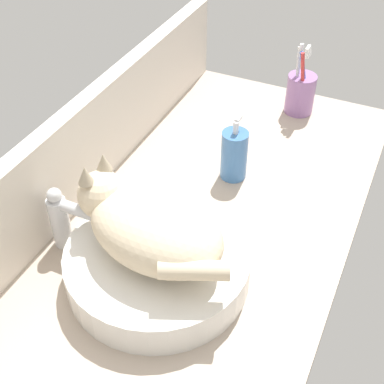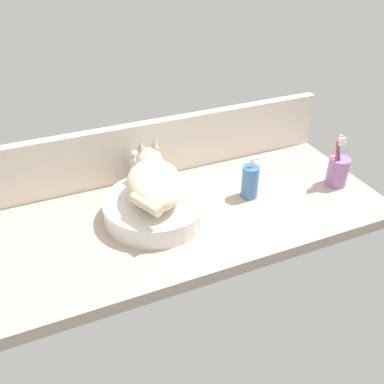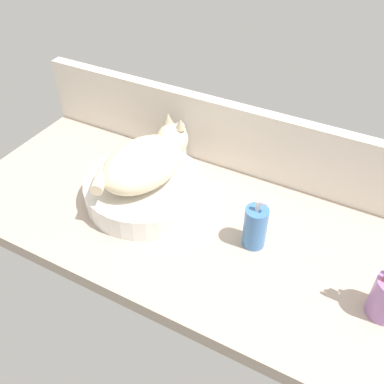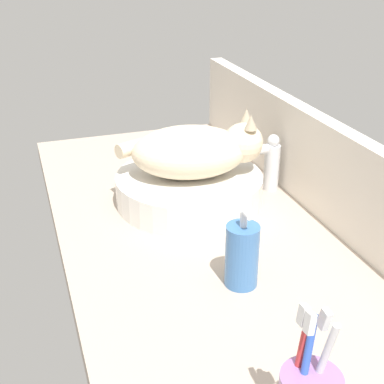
{
  "view_description": "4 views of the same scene",
  "coord_description": "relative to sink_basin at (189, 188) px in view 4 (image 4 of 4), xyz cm",
  "views": [
    {
      "loc": [
        -67.02,
        -30.53,
        74.98
      ],
      "look_at": [
        -1.14,
        0.04,
        11.98
      ],
      "focal_mm": 50.0,
      "sensor_mm": 36.0,
      "label": 1
    },
    {
      "loc": [
        -44.93,
        -102.8,
        81.65
      ],
      "look_at": [
        -0.92,
        -0.52,
        7.46
      ],
      "focal_mm": 40.0,
      "sensor_mm": 36.0,
      "label": 2
    },
    {
      "loc": [
        40.84,
        -70.86,
        79.81
      ],
      "look_at": [
        2.31,
        1.42,
        8.44
      ],
      "focal_mm": 40.0,
      "sensor_mm": 36.0,
      "label": 3
    },
    {
      "loc": [
        90.12,
        -32.59,
        54.85
      ],
      "look_at": [
        4.11,
        -3.42,
        10.72
      ],
      "focal_mm": 50.0,
      "sensor_mm": 36.0,
      "label": 4
    }
  ],
  "objects": [
    {
      "name": "soap_dispenser",
      "position": [
        32.72,
        -1.32,
        2.51
      ],
      "size": [
        5.74,
        5.74,
        14.64
      ],
      "color": "#3F72B2",
      "rests_on": "ground_plane"
    },
    {
      "name": "ground_plane",
      "position": [
        12.36,
        -1.5,
        -5.28
      ],
      "size": [
        124.29,
        56.93,
        4.0
      ],
      "primitive_type": "cube",
      "color": "#B2A08E"
    },
    {
      "name": "faucet",
      "position": [
        -0.17,
        19.23,
        4.02
      ],
      "size": [
        3.6,
        11.81,
        13.6
      ],
      "color": "silver",
      "rests_on": "ground_plane"
    },
    {
      "name": "backsplash_panel",
      "position": [
        12.36,
        25.17,
        7.08
      ],
      "size": [
        124.29,
        3.6,
        20.73
      ],
      "primitive_type": "cube",
      "color": "silver",
      "rests_on": "ground_plane"
    },
    {
      "name": "cat",
      "position": [
        0.19,
        1.36,
        9.04
      ],
      "size": [
        21.52,
        31.42,
        14.0
      ],
      "color": "beige",
      "rests_on": "sink_basin"
    },
    {
      "name": "sink_basin",
      "position": [
        0.0,
        0.0,
        0.0
      ],
      "size": [
        32.71,
        32.71,
        6.57
      ],
      "primitive_type": "cylinder",
      "color": "silver",
      "rests_on": "ground_plane"
    }
  ]
}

